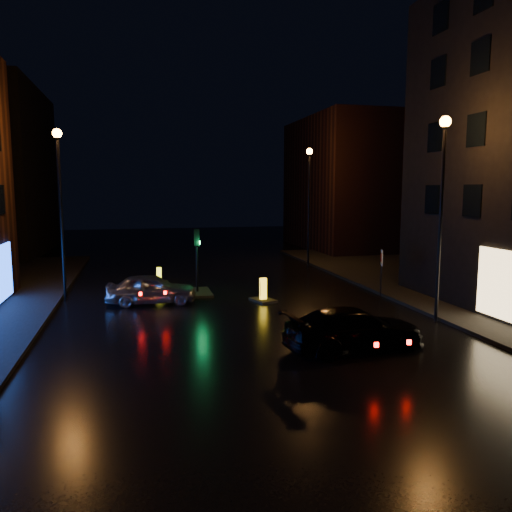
{
  "coord_description": "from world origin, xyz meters",
  "views": [
    {
      "loc": [
        -4.22,
        -11.96,
        5.49
      ],
      "look_at": [
        0.46,
        7.57,
        2.8
      ],
      "focal_mm": 35.0,
      "sensor_mm": 36.0,
      "label": 1
    }
  ],
  "objects_px": {
    "road_sign_right": "(382,262)",
    "dark_sedan": "(354,329)",
    "silver_hatchback": "(151,289)",
    "bollard_far": "(159,280)",
    "bollard_near": "(263,296)",
    "traffic_signal": "(197,284)"
  },
  "relations": [
    {
      "from": "dark_sedan",
      "to": "road_sign_right",
      "type": "xyz_separation_m",
      "value": [
        4.95,
        7.61,
        1.1
      ]
    },
    {
      "from": "silver_hatchback",
      "to": "dark_sedan",
      "type": "distance_m",
      "value": 10.95
    },
    {
      "from": "dark_sedan",
      "to": "silver_hatchback",
      "type": "bearing_deg",
      "value": 31.2
    },
    {
      "from": "silver_hatchback",
      "to": "road_sign_right",
      "type": "height_order",
      "value": "road_sign_right"
    },
    {
      "from": "bollard_far",
      "to": "road_sign_right",
      "type": "xyz_separation_m",
      "value": [
        10.93,
        -6.51,
        1.62
      ]
    },
    {
      "from": "bollard_far",
      "to": "road_sign_right",
      "type": "bearing_deg",
      "value": -7.95
    },
    {
      "from": "bollard_near",
      "to": "bollard_far",
      "type": "distance_m",
      "value": 7.78
    },
    {
      "from": "silver_hatchback",
      "to": "traffic_signal",
      "type": "bearing_deg",
      "value": -50.06
    },
    {
      "from": "bollard_near",
      "to": "road_sign_right",
      "type": "xyz_separation_m",
      "value": [
        6.15,
        -0.37,
        1.57
      ]
    },
    {
      "from": "bollard_near",
      "to": "traffic_signal",
      "type": "bearing_deg",
      "value": 120.9
    },
    {
      "from": "traffic_signal",
      "to": "silver_hatchback",
      "type": "bearing_deg",
      "value": -143.46
    },
    {
      "from": "bollard_far",
      "to": "bollard_near",
      "type": "bearing_deg",
      "value": -29.33
    },
    {
      "from": "road_sign_right",
      "to": "dark_sedan",
      "type": "bearing_deg",
      "value": 78.98
    },
    {
      "from": "traffic_signal",
      "to": "silver_hatchback",
      "type": "height_order",
      "value": "traffic_signal"
    },
    {
      "from": "traffic_signal",
      "to": "road_sign_right",
      "type": "distance_m",
      "value": 9.65
    },
    {
      "from": "dark_sedan",
      "to": "bollard_far",
      "type": "xyz_separation_m",
      "value": [
        -5.98,
        14.12,
        -0.52
      ]
    },
    {
      "from": "silver_hatchback",
      "to": "road_sign_right",
      "type": "distance_m",
      "value": 11.64
    },
    {
      "from": "silver_hatchback",
      "to": "bollard_far",
      "type": "xyz_separation_m",
      "value": [
        0.61,
        5.37,
        -0.52
      ]
    },
    {
      "from": "traffic_signal",
      "to": "bollard_far",
      "type": "bearing_deg",
      "value": 117.2
    },
    {
      "from": "silver_hatchback",
      "to": "dark_sedan",
      "type": "relative_size",
      "value": 0.86
    },
    {
      "from": "bollard_near",
      "to": "road_sign_right",
      "type": "bearing_deg",
      "value": -21.19
    },
    {
      "from": "silver_hatchback",
      "to": "road_sign_right",
      "type": "xyz_separation_m",
      "value": [
        11.53,
        -1.14,
        1.1
      ]
    }
  ]
}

